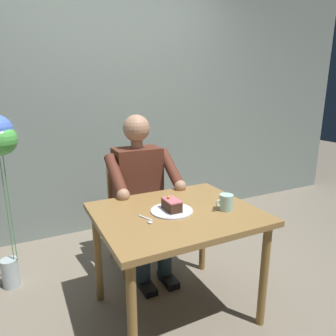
# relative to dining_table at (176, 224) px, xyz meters

# --- Properties ---
(ground_plane) EXTENTS (14.00, 14.00, 0.00)m
(ground_plane) POSITION_rel_dining_table_xyz_m (0.00, 0.00, -0.62)
(ground_plane) COLOR gray
(cafe_rear_panel) EXTENTS (6.40, 0.12, 3.00)m
(cafe_rear_panel) POSITION_rel_dining_table_xyz_m (0.00, -1.53, 0.88)
(cafe_rear_panel) COLOR gray
(cafe_rear_panel) RESTS_ON ground
(dining_table) EXTENTS (0.96, 0.79, 0.71)m
(dining_table) POSITION_rel_dining_table_xyz_m (0.00, 0.00, 0.00)
(dining_table) COLOR olive
(dining_table) RESTS_ON ground
(chair) EXTENTS (0.42, 0.42, 0.91)m
(chair) POSITION_rel_dining_table_xyz_m (0.00, -0.75, -0.12)
(chair) COLOR #A76B3E
(chair) RESTS_ON ground
(seated_person) EXTENTS (0.53, 0.58, 1.25)m
(seated_person) POSITION_rel_dining_table_xyz_m (-0.00, -0.58, 0.03)
(seated_person) COLOR #562A1D
(seated_person) RESTS_ON ground
(dessert_plate) EXTENTS (0.26, 0.26, 0.01)m
(dessert_plate) POSITION_rel_dining_table_xyz_m (0.03, -0.01, 0.09)
(dessert_plate) COLOR silver
(dessert_plate) RESTS_ON dining_table
(cake_slice) EXTENTS (0.08, 0.14, 0.09)m
(cake_slice) POSITION_rel_dining_table_xyz_m (0.03, -0.01, 0.13)
(cake_slice) COLOR #402718
(cake_slice) RESTS_ON dessert_plate
(coffee_cup) EXTENTS (0.12, 0.08, 0.10)m
(coffee_cup) POSITION_rel_dining_table_xyz_m (-0.28, 0.12, 0.14)
(coffee_cup) COLOR #ACDACD
(coffee_cup) RESTS_ON dining_table
(dessert_spoon) EXTENTS (0.05, 0.14, 0.01)m
(dessert_spoon) POSITION_rel_dining_table_xyz_m (0.21, 0.05, 0.09)
(dessert_spoon) COLOR silver
(dessert_spoon) RESTS_ON dining_table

